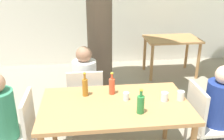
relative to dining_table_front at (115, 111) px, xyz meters
The scene contains 13 objects.
cafe_building_wall 3.45m from the dining_table_front, 90.00° to the left, with size 10.00×0.08×2.80m.
dining_table_front is the anchor object (origin of this frame).
dining_table_back 2.88m from the dining_table_front, 59.62° to the left, with size 1.06×0.71×0.77m.
patio_chair_0 1.01m from the dining_table_front, behind, with size 0.44×0.44×0.90m.
patio_chair_1 1.01m from the dining_table_front, ahead, with size 0.44×0.44×0.90m.
patio_chair_2 0.76m from the dining_table_front, 114.46° to the left, with size 0.44×0.44×0.90m.
person_seated_2 0.98m from the dining_table_front, 108.48° to the left, with size 0.31×0.56×1.15m.
soda_bottle_0 0.28m from the dining_table_front, 92.60° to the left, with size 0.07×0.07×0.25m.
green_bottle_1 0.35m from the dining_table_front, 43.37° to the right, with size 0.07×0.07×0.25m.
amber_bottle_2 0.41m from the dining_table_front, 145.21° to the left, with size 0.06×0.06×0.27m.
drinking_glass_0 0.70m from the dining_table_front, ahead, with size 0.07×0.07×0.10m.
drinking_glass_1 0.53m from the dining_table_front, ahead, with size 0.07×0.07×0.10m.
drinking_glass_2 0.19m from the dining_table_front, 27.18° to the left, with size 0.06×0.06×0.09m.
Camera 1 is at (-0.28, -2.22, 2.05)m, focal length 40.00 mm.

